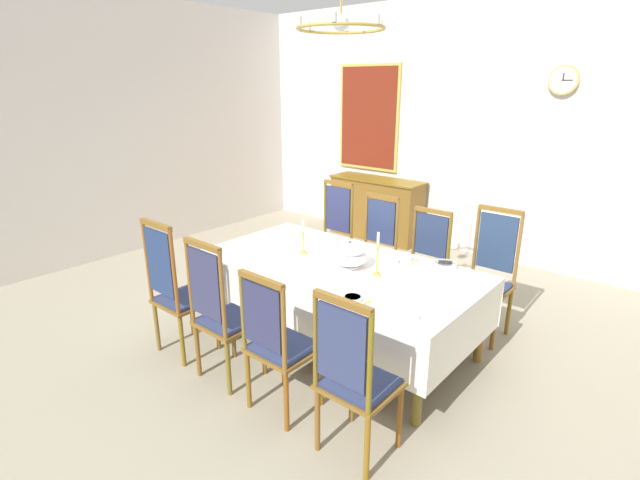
{
  "coord_description": "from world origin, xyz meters",
  "views": [
    {
      "loc": [
        2.37,
        -2.96,
        2.24
      ],
      "look_at": [
        -0.19,
        0.03,
        0.94
      ],
      "focal_mm": 26.63,
      "sensor_mm": 36.0,
      "label": 1
    }
  ],
  "objects_px": {
    "chair_north_a": "(331,234)",
    "chair_south_d": "(354,376)",
    "candlestick_east": "(377,258)",
    "bowl_far_left": "(408,315)",
    "chair_north_d": "(489,273)",
    "soup_tureen": "(350,254)",
    "dining_table": "(338,271)",
    "chair_north_c": "(424,261)",
    "chair_south_b": "(221,311)",
    "sideboard": "(376,208)",
    "chair_north_b": "(374,246)",
    "candlestick_west": "(303,241)",
    "chandelier": "(341,27)",
    "bowl_near_right": "(353,298)",
    "spoon_secondary": "(367,302)",
    "framed_painting": "(369,118)",
    "chair_south_a": "(176,289)",
    "bowl_near_left": "(401,257)",
    "spoon_primary": "(415,261)",
    "chair_south_c": "(277,341)",
    "mounted_clock": "(564,80)",
    "bowl_far_right": "(445,265)"
  },
  "relations": [
    {
      "from": "chair_north_a",
      "to": "candlestick_west",
      "type": "bearing_deg",
      "value": 116.16
    },
    {
      "from": "chair_north_d",
      "to": "spoon_secondary",
      "type": "distance_m",
      "value": 1.54
    },
    {
      "from": "chair_south_c",
      "to": "mounted_clock",
      "type": "distance_m",
      "value": 4.43
    },
    {
      "from": "spoon_primary",
      "to": "chandelier",
      "type": "distance_m",
      "value": 1.99
    },
    {
      "from": "chair_north_b",
      "to": "bowl_near_right",
      "type": "bearing_deg",
      "value": 119.08
    },
    {
      "from": "candlestick_east",
      "to": "chair_south_b",
      "type": "bearing_deg",
      "value": -124.95
    },
    {
      "from": "chandelier",
      "to": "bowl_near_right",
      "type": "bearing_deg",
      "value": -43.23
    },
    {
      "from": "chair_south_a",
      "to": "chair_south_c",
      "type": "distance_m",
      "value": 1.19
    },
    {
      "from": "soup_tureen",
      "to": "chandelier",
      "type": "xyz_separation_m",
      "value": [
        -0.12,
        0.0,
        1.76
      ]
    },
    {
      "from": "chair_south_d",
      "to": "mounted_clock",
      "type": "bearing_deg",
      "value": 91.84
    },
    {
      "from": "bowl_far_right",
      "to": "spoon_primary",
      "type": "distance_m",
      "value": 0.27
    },
    {
      "from": "chandelier",
      "to": "spoon_secondary",
      "type": "bearing_deg",
      "value": -36.67
    },
    {
      "from": "chair_north_a",
      "to": "chair_south_d",
      "type": "relative_size",
      "value": 1.05
    },
    {
      "from": "chair_south_a",
      "to": "candlestick_east",
      "type": "distance_m",
      "value": 1.7
    },
    {
      "from": "framed_painting",
      "to": "candlestick_west",
      "type": "bearing_deg",
      "value": -64.77
    },
    {
      "from": "chair_north_b",
      "to": "bowl_far_left",
      "type": "bearing_deg",
      "value": 130.75
    },
    {
      "from": "chair_south_a",
      "to": "candlestick_east",
      "type": "bearing_deg",
      "value": 38.17
    },
    {
      "from": "dining_table",
      "to": "chandelier",
      "type": "distance_m",
      "value": 1.95
    },
    {
      "from": "soup_tureen",
      "to": "candlestick_west",
      "type": "distance_m",
      "value": 0.53
    },
    {
      "from": "bowl_near_right",
      "to": "spoon_secondary",
      "type": "bearing_deg",
      "value": 14.19
    },
    {
      "from": "chair_south_b",
      "to": "chair_north_c",
      "type": "xyz_separation_m",
      "value": [
        0.6,
        2.05,
        -0.04
      ]
    },
    {
      "from": "chair_north_a",
      "to": "sideboard",
      "type": "height_order",
      "value": "chair_north_a"
    },
    {
      "from": "bowl_far_left",
      "to": "chandelier",
      "type": "relative_size",
      "value": 0.22
    },
    {
      "from": "spoon_primary",
      "to": "sideboard",
      "type": "xyz_separation_m",
      "value": [
        -1.96,
        2.3,
        -0.31
      ]
    },
    {
      "from": "chair_north_a",
      "to": "candlestick_west",
      "type": "xyz_separation_m",
      "value": [
        0.51,
        -1.03,
        0.29
      ]
    },
    {
      "from": "chair_north_b",
      "to": "chandelier",
      "type": "height_order",
      "value": "chandelier"
    },
    {
      "from": "chair_south_b",
      "to": "bowl_near_right",
      "type": "distance_m",
      "value": 1.02
    },
    {
      "from": "chair_south_b",
      "to": "chair_north_d",
      "type": "distance_m",
      "value": 2.41
    },
    {
      "from": "candlestick_west",
      "to": "chandelier",
      "type": "height_order",
      "value": "chandelier"
    },
    {
      "from": "soup_tureen",
      "to": "mounted_clock",
      "type": "xyz_separation_m",
      "value": [
        0.68,
        3.03,
        1.4
      ]
    },
    {
      "from": "bowl_far_left",
      "to": "framed_painting",
      "type": "height_order",
      "value": "framed_painting"
    },
    {
      "from": "sideboard",
      "to": "chair_north_b",
      "type": "bearing_deg",
      "value": 123.38
    },
    {
      "from": "chair_south_b",
      "to": "sideboard",
      "type": "distance_m",
      "value": 3.99
    },
    {
      "from": "chair_north_d",
      "to": "bowl_far_left",
      "type": "distance_m",
      "value": 1.51
    },
    {
      "from": "soup_tureen",
      "to": "chair_north_c",
      "type": "bearing_deg",
      "value": 81.09
    },
    {
      "from": "chair_north_b",
      "to": "chandelier",
      "type": "distance_m",
      "value": 2.33
    },
    {
      "from": "dining_table",
      "to": "soup_tureen",
      "type": "height_order",
      "value": "soup_tureen"
    },
    {
      "from": "chair_south_a",
      "to": "chair_north_c",
      "type": "distance_m",
      "value": 2.38
    },
    {
      "from": "bowl_near_left",
      "to": "spoon_primary",
      "type": "height_order",
      "value": "bowl_near_left"
    },
    {
      "from": "chair_south_c",
      "to": "soup_tureen",
      "type": "distance_m",
      "value": 1.08
    },
    {
      "from": "chair_north_d",
      "to": "bowl_near_left",
      "type": "relative_size",
      "value": 6.04
    },
    {
      "from": "chair_north_a",
      "to": "bowl_far_right",
      "type": "height_order",
      "value": "chair_north_a"
    },
    {
      "from": "dining_table",
      "to": "bowl_near_left",
      "type": "relative_size",
      "value": 12.3
    },
    {
      "from": "candlestick_east",
      "to": "chair_north_a",
      "type": "bearing_deg",
      "value": 141.87
    },
    {
      "from": "framed_painting",
      "to": "candlestick_east",
      "type": "bearing_deg",
      "value": -53.62
    },
    {
      "from": "chair_south_c",
      "to": "framed_painting",
      "type": "relative_size",
      "value": 0.7
    },
    {
      "from": "bowl_far_right",
      "to": "sideboard",
      "type": "bearing_deg",
      "value": 134.37
    },
    {
      "from": "candlestick_east",
      "to": "bowl_far_left",
      "type": "relative_size",
      "value": 2.41
    },
    {
      "from": "spoon_primary",
      "to": "spoon_secondary",
      "type": "height_order",
      "value": "same"
    },
    {
      "from": "chair_north_d",
      "to": "soup_tureen",
      "type": "height_order",
      "value": "chair_north_d"
    }
  ]
}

